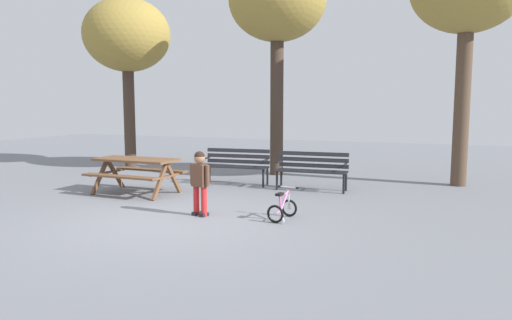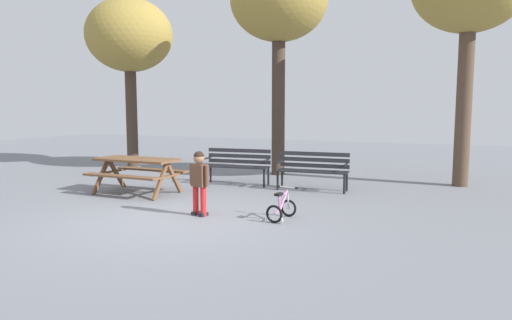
# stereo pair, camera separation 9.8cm
# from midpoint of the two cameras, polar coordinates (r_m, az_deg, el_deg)

# --- Properties ---
(ground) EXTENTS (36.00, 36.00, 0.00)m
(ground) POSITION_cam_midpoint_polar(r_m,az_deg,el_deg) (8.12, -9.86, -7.07)
(ground) COLOR slate
(picnic_table) EXTENTS (1.84, 1.39, 0.79)m
(picnic_table) POSITION_cam_midpoint_polar(r_m,az_deg,el_deg) (10.52, -13.91, -0.74)
(picnic_table) COLOR brown
(picnic_table) RESTS_ON ground
(park_bench_far_left) EXTENTS (1.63, 0.58, 0.85)m
(park_bench_far_left) POSITION_cam_midpoint_polar(r_m,az_deg,el_deg) (11.42, -2.01, -0.40)
(park_bench_far_left) COLOR #232328
(park_bench_far_left) RESTS_ON ground
(park_bench_left) EXTENTS (1.62, 0.54, 0.85)m
(park_bench_left) POSITION_cam_midpoint_polar(r_m,az_deg,el_deg) (10.70, 7.13, -0.92)
(park_bench_left) COLOR #232328
(park_bench_left) RESTS_ON ground
(child_standing) EXTENTS (0.42, 0.22, 1.13)m
(child_standing) POSITION_cam_midpoint_polar(r_m,az_deg,el_deg) (8.20, -6.52, -2.13)
(child_standing) COLOR red
(child_standing) RESTS_ON ground
(kids_bicycle) EXTENTS (0.43, 0.60, 0.54)m
(kids_bicycle) POSITION_cam_midpoint_polar(r_m,az_deg,el_deg) (7.95, 3.44, -5.81)
(kids_bicycle) COLOR black
(kids_bicycle) RESTS_ON ground
(tree_far_left) EXTENTS (2.60, 2.60, 5.11)m
(tree_far_left) POSITION_cam_midpoint_polar(r_m,az_deg,el_deg) (15.23, -14.85, 14.14)
(tree_far_left) COLOR #423328
(tree_far_left) RESTS_ON ground
(tree_left) EXTENTS (2.60, 2.60, 5.79)m
(tree_left) POSITION_cam_midpoint_polar(r_m,az_deg,el_deg) (13.22, 3.00, 18.39)
(tree_left) COLOR #423328
(tree_left) RESTS_ON ground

